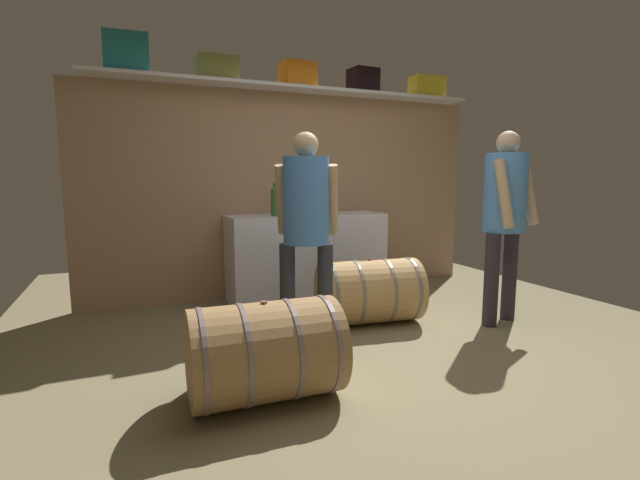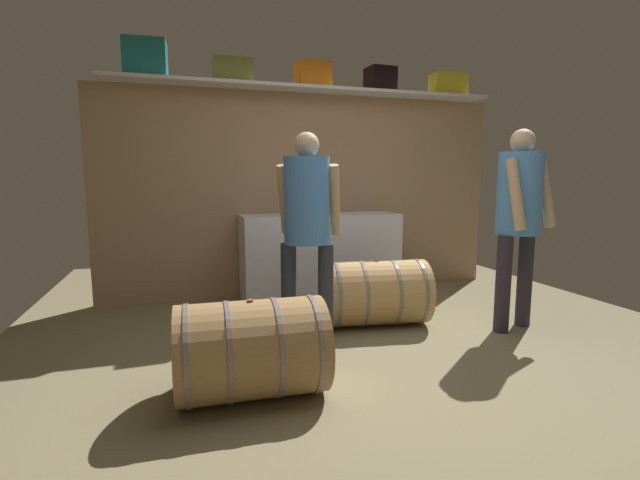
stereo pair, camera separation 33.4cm
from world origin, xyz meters
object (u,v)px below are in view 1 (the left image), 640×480
Objects in this scene: toolcase_black at (363,81)px; wine_bottle_amber at (316,200)px; wine_barrel_far at (265,351)px; winemaker_pouring at (505,207)px; toolcase_teal at (127,54)px; wine_bottle_green at (274,201)px; wine_glass at (320,207)px; wine_barrel_near at (369,291)px; toolcase_yellow at (427,88)px; red_funnel at (302,208)px; toolcase_olive at (217,69)px; visitor_tasting at (306,216)px; toolcase_orange at (298,75)px; work_cabinet at (307,257)px.

toolcase_black reaches higher than wine_bottle_amber.
wine_bottle_amber is at bearing 62.00° from wine_barrel_far.
winemaker_pouring reaches higher than wine_bottle_amber.
toolcase_teal is 1.16× the size of wine_bottle_green.
wine_glass is 0.14× the size of wine_barrel_near.
wine_glass is at bearing -157.84° from toolcase_black.
toolcase_yellow is 0.23× the size of winemaker_pouring.
red_funnel is at bearing -175.20° from toolcase_black.
toolcase_black reaches higher than toolcase_olive.
wine_glass is at bearing 88.25° from visitor_tasting.
wine_barrel_near is at bearing -38.86° from winemaker_pouring.
wine_glass is at bearing -90.75° from wine_bottle_amber.
toolcase_black is at bearing 8.79° from red_funnel.
toolcase_yellow is at bearing 7.54° from wine_bottle_green.
wine_glass is 0.08× the size of winemaker_pouring.
winemaker_pouring is (2.92, -1.61, -1.34)m from toolcase_teal.
wine_barrel_near is (-1.38, -1.15, -2.04)m from toolcase_yellow.
toolcase_black is (2.38, 0.00, -0.04)m from toolcase_teal.
wine_bottle_amber reaches higher than wine_glass.
toolcase_orange is at bearing 66.76° from wine_barrel_far.
wine_barrel_far is (-1.77, -2.15, -2.04)m from toolcase_black.
toolcase_black is at bearing 3.38° from toolcase_teal.
wine_bottle_amber is (0.47, 0.08, -0.00)m from wine_bottle_green.
wine_bottle_green reaches higher than wine_barrel_near.
toolcase_orange reaches higher than red_funnel.
wine_bottle_green is 0.35× the size of wine_barrel_near.
toolcase_yellow is 0.24× the size of work_cabinet.
wine_barrel_near is at bearing -78.23° from work_cabinet.
toolcase_olive is at bearing 161.64° from wine_glass.
winemaker_pouring is (1.18, -1.43, -0.02)m from wine_bottle_amber.
wine_barrel_far is at bearing -118.16° from toolcase_orange.
red_funnel is at bearing 111.35° from wine_barrel_near.
toolcase_black is 2.02m from work_cabinet.
wine_barrel_near is at bearing -81.64° from toolcase_orange.
toolcase_olive is 0.44× the size of wine_barrel_far.
visitor_tasting reaches higher than work_cabinet.
toolcase_teal reaches higher than wine_barrel_far.
wine_bottle_green is at bearing -167.09° from work_cabinet.
red_funnel is (-0.77, -0.12, -1.37)m from toolcase_black.
toolcase_yellow is at bearing 4.22° from red_funnel.
toolcase_orange is at bearing 109.62° from wine_barrel_near.
winemaker_pouring is at bearing -25.48° from toolcase_teal.
toolcase_black is (1.59, 0.00, 0.02)m from toolcase_olive.
wine_glass is 0.24m from red_funnel.
toolcase_olive is at bearing 151.60° from wine_bottle_green.
toolcase_teal is 0.23× the size of winemaker_pouring.
toolcase_orange is at bearing 98.19° from visitor_tasting.
visitor_tasting is at bearing -111.61° from work_cabinet.
toolcase_olive is 1.59m from red_funnel.
toolcase_black reaches higher than wine_barrel_far.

